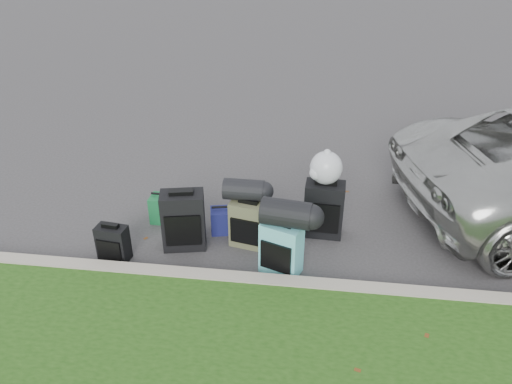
# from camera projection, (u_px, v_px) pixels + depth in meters

# --- Properties ---
(ground) EXTENTS (120.00, 120.00, 0.00)m
(ground) POSITION_uv_depth(u_px,v_px,m) (262.00, 237.00, 6.45)
(ground) COLOR #383535
(ground) RESTS_ON ground
(curb) EXTENTS (120.00, 0.18, 0.15)m
(curb) POSITION_uv_depth(u_px,v_px,m) (251.00, 282.00, 5.55)
(curb) COLOR #9E937F
(curb) RESTS_ON ground
(suitcase_small_black) EXTENTS (0.39, 0.24, 0.46)m
(suitcase_small_black) POSITION_uv_depth(u_px,v_px,m) (113.00, 243.00, 5.94)
(suitcase_small_black) COLOR black
(suitcase_small_black) RESTS_ON ground
(suitcase_large_black_left) EXTENTS (0.57, 0.41, 0.75)m
(suitcase_large_black_left) POSITION_uv_depth(u_px,v_px,m) (183.00, 220.00, 6.10)
(suitcase_large_black_left) COLOR black
(suitcase_large_black_left) RESTS_ON ground
(suitcase_olive) EXTENTS (0.49, 0.36, 0.60)m
(suitcase_olive) POSITION_uv_depth(u_px,v_px,m) (249.00, 223.00, 6.18)
(suitcase_olive) COLOR #45462D
(suitcase_olive) RESTS_ON ground
(suitcase_teal) EXTENTS (0.52, 0.41, 0.65)m
(suitcase_teal) POSITION_uv_depth(u_px,v_px,m) (281.00, 248.00, 5.69)
(suitcase_teal) COLOR #4DA2A5
(suitcase_teal) RESTS_ON ground
(suitcase_large_black_right) EXTENTS (0.51, 0.32, 0.74)m
(suitcase_large_black_right) POSITION_uv_depth(u_px,v_px,m) (324.00, 209.00, 6.34)
(suitcase_large_black_right) COLOR black
(suitcase_large_black_right) RESTS_ON ground
(tote_green) EXTENTS (0.34, 0.27, 0.37)m
(tote_green) POSITION_uv_depth(u_px,v_px,m) (164.00, 209.00, 6.70)
(tote_green) COLOR #176733
(tote_green) RESTS_ON ground
(tote_navy) EXTENTS (0.35, 0.30, 0.33)m
(tote_navy) POSITION_uv_depth(u_px,v_px,m) (223.00, 221.00, 6.48)
(tote_navy) COLOR navy
(tote_navy) RESTS_ON ground
(duffel_left) EXTENTS (0.49, 0.27, 0.26)m
(duffel_left) POSITION_uv_depth(u_px,v_px,m) (244.00, 190.00, 6.03)
(duffel_left) COLOR black
(duffel_left) RESTS_ON suitcase_olive
(duffel_right) EXTENTS (0.59, 0.39, 0.31)m
(duffel_right) POSITION_uv_depth(u_px,v_px,m) (286.00, 213.00, 5.44)
(duffel_right) COLOR black
(duffel_right) RESTS_ON suitcase_teal
(trash_bag) EXTENTS (0.40, 0.40, 0.40)m
(trash_bag) POSITION_uv_depth(u_px,v_px,m) (326.00, 168.00, 6.10)
(trash_bag) COLOR silver
(trash_bag) RESTS_ON suitcase_large_black_right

